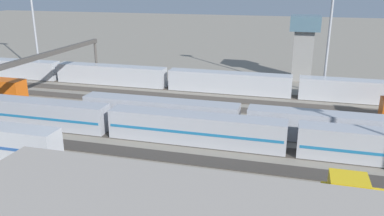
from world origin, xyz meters
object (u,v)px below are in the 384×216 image
Objects in this scene: signal_gantry at (24,65)px; control_tower at (304,43)px; train_on_track_0 at (229,82)px; train_on_track_5 at (195,129)px; train_on_track_8 at (381,215)px; train_on_track_4 at (324,126)px.

control_tower is at bearing -140.33° from signal_gantry.
train_on_track_0 is at bearing 48.01° from control_tower.
train_on_track_8 is (-19.42, 15.00, 0.15)m from train_on_track_5.
train_on_track_5 is 29.66m from signal_gantry.
signal_gantry reaches higher than train_on_track_5.
train_on_track_0 is 8.92× the size of control_tower.
signal_gantry is at bearing -9.90° from train_on_track_5.
train_on_track_4 is (-16.02, -5.00, 0.11)m from train_on_track_5.
train_on_track_0 is at bearing -63.98° from train_on_track_8.
train_on_track_5 is at bearing -37.69° from train_on_track_8.
signal_gantry is 54.05m from control_tower.
train_on_track_5 is at bearing 170.10° from signal_gantry.
train_on_track_0 is 20.36m from control_tower.
train_on_track_4 is 45.04m from signal_gantry.
train_on_track_8 is 52.38m from signal_gantry.
train_on_track_5 is 11.98× the size of train_on_track_8.
train_on_track_4 is at bearing -162.67° from train_on_track_5.
train_on_track_4 is 0.55× the size of train_on_track_0.
train_on_track_8 is at bearing 96.77° from control_tower.
signal_gantry reaches higher than train_on_track_0.
signal_gantry is (48.08, -20.00, 5.64)m from train_on_track_8.
signal_gantry is (28.66, -5.00, 5.79)m from train_on_track_5.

